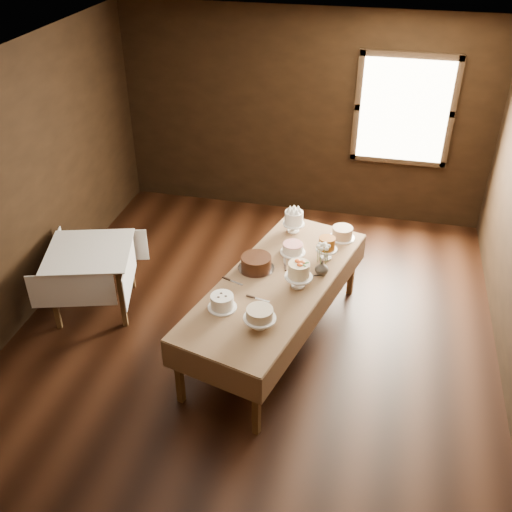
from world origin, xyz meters
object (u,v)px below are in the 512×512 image
object	(u,v)px
cake_chocolate	(256,263)
flower_vase	(322,268)
side_table	(90,257)
cake_cream	(260,318)
cake_server_a	(262,300)
cake_server_c	(285,262)
display_table	(276,285)
cake_caramel	(327,249)
cake_server_e	(236,283)
cake_server_d	(312,276)
cake_flowers	(299,276)
cake_swirl	(222,302)
cake_meringue	(294,222)
cake_speckled	(342,233)
cake_lattice	(293,249)

from	to	relation	value
cake_chocolate	flower_vase	distance (m)	0.66
side_table	cake_cream	xyz separation A→B (m)	(2.07, -0.84, 0.21)
cake_server_a	cake_server_c	bearing A→B (deg)	93.74
side_table	cake_chocolate	size ratio (longest dim) A/B	2.72
display_table	cake_caramel	distance (m)	0.69
cake_caramel	cake_cream	world-z (taller)	cake_caramel
cake_caramel	cake_server_e	size ratio (longest dim) A/B	1.07
display_table	cake_server_a	distance (m)	0.35
cake_server_d	flower_vase	xyz separation A→B (m)	(0.08, 0.06, 0.07)
side_table	cake_server_a	xyz separation A→B (m)	(2.01, -0.46, 0.12)
side_table	cake_flowers	xyz separation A→B (m)	(2.30, -0.17, 0.23)
cake_caramel	cake_swirl	world-z (taller)	cake_caramel
cake_meringue	cake_cream	distance (m)	1.69
display_table	cake_chocolate	xyz separation A→B (m)	(-0.24, 0.16, 0.13)
cake_speckled	cake_server_c	distance (m)	0.80
cake_lattice	cake_server_e	world-z (taller)	cake_lattice
cake_speckled	cake_caramel	distance (m)	0.46
display_table	cake_flowers	distance (m)	0.29
cake_caramel	cake_chocolate	distance (m)	0.75
display_table	cake_caramel	xyz separation A→B (m)	(0.42, 0.52, 0.17)
cake_caramel	cake_chocolate	world-z (taller)	cake_caramel
cake_server_d	cake_caramel	bearing A→B (deg)	50.28
cake_chocolate	cake_server_e	xyz separation A→B (m)	(-0.14, -0.28, -0.07)
cake_swirl	cake_server_e	xyz separation A→B (m)	(0.03, 0.41, -0.06)
cake_meringue	cake_caramel	size ratio (longest dim) A/B	1.02
display_table	cake_cream	size ratio (longest dim) A/B	9.14
cake_speckled	cake_cream	world-z (taller)	cake_cream
cake_lattice	cake_server_c	distance (m)	0.21
cake_cream	flower_vase	world-z (taller)	cake_cream
cake_caramel	flower_vase	size ratio (longest dim) A/B	1.79
cake_chocolate	flower_vase	world-z (taller)	flower_vase
cake_server_c	cake_server_e	world-z (taller)	same
cake_chocolate	cake_cream	size ratio (longest dim) A/B	1.39
cake_server_a	cake_lattice	bearing A→B (deg)	92.16
cake_caramel	flower_vase	world-z (taller)	cake_caramel
cake_meringue	cake_speckled	size ratio (longest dim) A/B	0.89
display_table	cake_meringue	bearing A→B (deg)	90.10
cake_lattice	cake_chocolate	bearing A→B (deg)	-128.86
flower_vase	cake_swirl	bearing A→B (deg)	-137.55
side_table	cake_flowers	distance (m)	2.32
cake_lattice	cake_cream	world-z (taller)	cake_cream
cake_speckled	cake_lattice	distance (m)	0.63
cake_meringue	cake_swirl	xyz separation A→B (m)	(-0.40, -1.51, -0.05)
cake_swirl	cake_cream	world-z (taller)	cake_cream
cake_caramel	flower_vase	bearing A→B (deg)	-91.41
display_table	cake_server_e	size ratio (longest dim) A/B	11.14
cake_server_e	display_table	bearing A→B (deg)	38.16
cake_flowers	cake_server_d	xyz separation A→B (m)	(0.11, 0.19, -0.12)
side_table	cake_server_e	distance (m)	1.73
cake_meringue	cake_caramel	bearing A→B (deg)	-47.33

